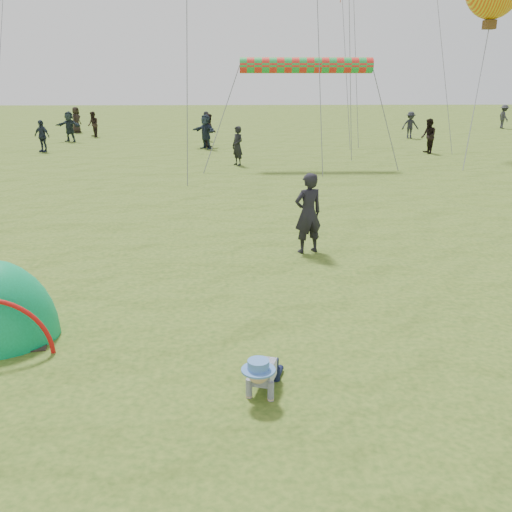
{
  "coord_description": "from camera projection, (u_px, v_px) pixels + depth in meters",
  "views": [
    {
      "loc": [
        0.35,
        -6.33,
        3.8
      ],
      "look_at": [
        0.63,
        2.43,
        1.0
      ],
      "focal_mm": 40.0,
      "sensor_mm": 36.0,
      "label": 1
    }
  ],
  "objects": [
    {
      "name": "ground",
      "position": [
        212.0,
        391.0,
        7.17
      ],
      "size": [
        140.0,
        140.0,
        0.0
      ],
      "primitive_type": "plane",
      "color": "#2F4B17"
    },
    {
      "name": "crawling_toddler",
      "position": [
        263.0,
        372.0,
        7.03
      ],
      "size": [
        0.71,
        0.87,
        0.57
      ],
      "primitive_type": null,
      "rotation": [
        0.0,
        0.0,
        -0.28
      ],
      "color": "black",
      "rests_on": "ground"
    },
    {
      "name": "standing_adult",
      "position": [
        308.0,
        213.0,
        12.49
      ],
      "size": [
        0.76,
        0.64,
        1.78
      ],
      "primitive_type": "imported",
      "rotation": [
        0.0,
        0.0,
        3.52
      ],
      "color": "black",
      "rests_on": "ground"
    },
    {
      "name": "crowd_person_1",
      "position": [
        93.0,
        124.0,
        35.86
      ],
      "size": [
        0.91,
        0.97,
        1.58
      ],
      "primitive_type": "imported",
      "rotation": [
        0.0,
        0.0,
        5.26
      ],
      "color": "black",
      "rests_on": "ground"
    },
    {
      "name": "crowd_person_4",
      "position": [
        76.0,
        120.0,
        38.51
      ],
      "size": [
        0.73,
        0.94,
        1.71
      ],
      "primitive_type": "imported",
      "rotation": [
        0.0,
        0.0,
        1.33
      ],
      "color": "black",
      "rests_on": "ground"
    },
    {
      "name": "crowd_person_5",
      "position": [
        69.0,
        127.0,
        33.41
      ],
      "size": [
        1.7,
        0.95,
        1.75
      ],
      "primitive_type": "imported",
      "rotation": [
        0.0,
        0.0,
        6.0
      ],
      "color": "#202A2F",
      "rests_on": "ground"
    },
    {
      "name": "crowd_person_6",
      "position": [
        238.0,
        146.0,
        24.66
      ],
      "size": [
        0.69,
        0.73,
        1.68
      ],
      "primitive_type": "imported",
      "rotation": [
        0.0,
        0.0,
        5.35
      ],
      "color": "black",
      "rests_on": "ground"
    },
    {
      "name": "crowd_person_7",
      "position": [
        428.0,
        136.0,
        28.39
      ],
      "size": [
        0.68,
        0.85,
        1.71
      ],
      "primitive_type": "imported",
      "rotation": [
        0.0,
        0.0,
        4.75
      ],
      "color": "black",
      "rests_on": "ground"
    },
    {
      "name": "crowd_person_9",
      "position": [
        504.0,
        117.0,
        41.53
      ],
      "size": [
        0.64,
        1.1,
        1.7
      ],
      "primitive_type": "imported",
      "rotation": [
        0.0,
        0.0,
        1.58
      ],
      "color": "#2F2F34",
      "rests_on": "ground"
    },
    {
      "name": "crowd_person_11",
      "position": [
        206.0,
        132.0,
        30.18
      ],
      "size": [
        1.53,
        1.58,
        1.8
      ],
      "primitive_type": "imported",
      "rotation": [
        0.0,
        0.0,
        5.47
      ],
      "color": "#1F2938",
      "rests_on": "ground"
    },
    {
      "name": "crowd_person_12",
      "position": [
        207.0,
        126.0,
        33.79
      ],
      "size": [
        0.72,
        0.74,
        1.72
      ],
      "primitive_type": "imported",
      "rotation": [
        0.0,
        0.0,
        2.27
      ],
      "color": "black",
      "rests_on": "ground"
    },
    {
      "name": "crowd_person_13",
      "position": [
        209.0,
        130.0,
        30.99
      ],
      "size": [
        0.86,
        1.0,
        1.78
      ],
      "primitive_type": "imported",
      "rotation": [
        0.0,
        0.0,
        1.82
      ],
      "color": "black",
      "rests_on": "ground"
    },
    {
      "name": "crowd_person_14",
      "position": [
        42.0,
        136.0,
        28.95
      ],
      "size": [
        1.02,
        0.77,
        1.6
      ],
      "primitive_type": "imported",
      "rotation": [
        0.0,
        0.0,
        5.82
      ],
      "color": "#232B3B",
      "rests_on": "ground"
    },
    {
      "name": "crowd_person_15",
      "position": [
        410.0,
        125.0,
        35.13
      ],
      "size": [
        1.06,
        0.62,
        1.61
      ],
      "primitive_type": "imported",
      "rotation": [
        0.0,
        0.0,
        0.02
      ],
      "color": "#212128",
      "rests_on": "ground"
    },
    {
      "name": "rainbow_tube_kite",
      "position": [
        306.0,
        65.0,
        23.64
      ],
      "size": [
        5.52,
        0.64,
        0.64
      ],
      "primitive_type": "cylinder",
      "rotation": [
        0.0,
        1.57,
        0.0
      ],
      "color": "red"
    }
  ]
}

